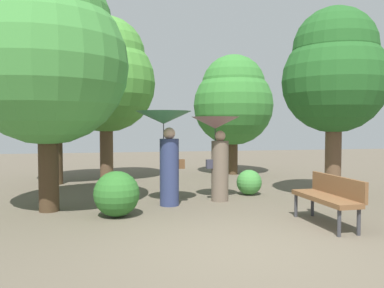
# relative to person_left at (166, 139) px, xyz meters

# --- Properties ---
(ground_plane) EXTENTS (40.00, 40.00, 0.00)m
(ground_plane) POSITION_rel_person_left_xyz_m (0.67, -3.06, -1.42)
(ground_plane) COLOR brown
(person_left) EXTENTS (1.17, 1.17, 2.00)m
(person_left) POSITION_rel_person_left_xyz_m (0.00, 0.00, 0.00)
(person_left) COLOR navy
(person_left) RESTS_ON ground
(person_right) EXTENTS (1.07, 1.07, 1.89)m
(person_right) POSITION_rel_person_left_xyz_m (1.19, 0.28, -0.10)
(person_right) COLOR #6B5B4C
(person_right) RESTS_ON ground
(park_bench) EXTENTS (0.53, 1.51, 0.83)m
(park_bench) POSITION_rel_person_left_xyz_m (2.48, -2.17, -0.91)
(park_bench) COLOR #38383D
(park_bench) RESTS_ON ground
(tree_near_left) EXTENTS (3.02, 3.02, 5.01)m
(tree_near_left) POSITION_rel_person_left_xyz_m (-1.26, 4.13, 1.84)
(tree_near_left) COLOR brown
(tree_near_left) RESTS_ON ground
(tree_near_right) EXTENTS (2.37, 2.37, 4.38)m
(tree_near_right) POSITION_rel_person_left_xyz_m (3.88, -0.03, 1.51)
(tree_near_right) COLOR brown
(tree_near_right) RESTS_ON ground
(tree_mid_left) EXTENTS (2.81, 2.81, 5.27)m
(tree_mid_left) POSITION_rel_person_left_xyz_m (-2.71, 3.67, 2.12)
(tree_mid_left) COLOR #4C3823
(tree_mid_left) RESTS_ON ground
(tree_mid_right) EXTENTS (2.74, 2.74, 4.13)m
(tree_mid_right) POSITION_rel_person_left_xyz_m (3.03, 4.81, 1.18)
(tree_mid_right) COLOR #4C3823
(tree_mid_right) RESTS_ON ground
(tree_far_back) EXTENTS (3.15, 3.15, 4.92)m
(tree_far_back) POSITION_rel_person_left_xyz_m (-2.34, -0.06, 1.72)
(tree_far_back) COLOR #42301E
(tree_far_back) RESTS_ON ground
(bush_path_left) EXTENTS (0.61, 0.61, 0.61)m
(bush_path_left) POSITION_rel_person_left_xyz_m (2.17, 0.86, -1.11)
(bush_path_left) COLOR #428C3D
(bush_path_left) RESTS_ON ground
(bush_path_right) EXTENTS (0.85, 0.85, 0.85)m
(bush_path_right) POSITION_rel_person_left_xyz_m (-1.04, -0.80, -0.99)
(bush_path_right) COLOR #2D6B28
(bush_path_right) RESTS_ON ground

